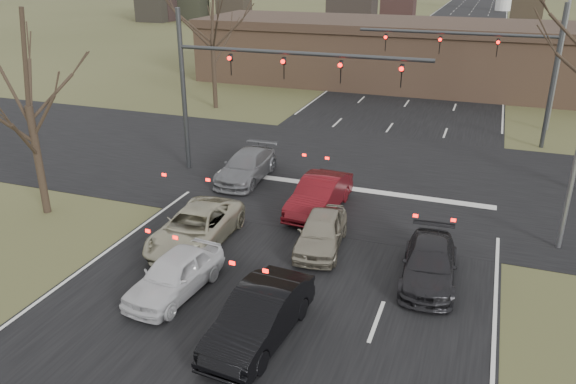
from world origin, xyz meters
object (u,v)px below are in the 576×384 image
at_px(streetlight_right_far, 560,40).
at_px(car_silver_ahead, 321,231).
at_px(mast_arm_far, 502,57).
at_px(car_black_hatch, 259,317).
at_px(car_grey_ahead, 246,166).
at_px(car_white_sedan, 175,274).
at_px(car_red_ahead, 319,195).
at_px(car_silver_suv, 196,228).
at_px(mast_arm_near, 243,75).
at_px(car_charcoal_sedan, 429,264).
at_px(building, 447,55).

distance_m(streetlight_right_far, car_silver_ahead, 22.44).
relative_size(streetlight_right_far, car_silver_ahead, 2.50).
distance_m(mast_arm_far, car_black_hatch, 23.06).
relative_size(streetlight_right_far, car_grey_ahead, 2.11).
xyz_separation_m(mast_arm_far, car_grey_ahead, (-11.16, -10.50, -4.33)).
relative_size(car_white_sedan, car_silver_ahead, 1.01).
height_order(car_white_sedan, car_black_hatch, car_black_hatch).
relative_size(streetlight_right_far, car_red_ahead, 2.18).
distance_m(car_white_sedan, car_black_hatch, 3.73).
distance_m(mast_arm_far, car_grey_ahead, 15.92).
height_order(car_black_hatch, car_grey_ahead, car_black_hatch).
relative_size(streetlight_right_far, car_silver_suv, 1.98).
height_order(car_black_hatch, car_red_ahead, car_red_ahead).
xyz_separation_m(mast_arm_far, car_silver_suv, (-10.18, -17.43, -4.32)).
relative_size(mast_arm_near, mast_arm_far, 1.09).
relative_size(car_charcoal_sedan, car_silver_ahead, 1.09).
relative_size(streetlight_right_far, car_charcoal_sedan, 2.30).
distance_m(car_silver_suv, car_charcoal_sedan, 8.65).
xyz_separation_m(building, car_grey_ahead, (-6.98, -25.50, -1.98)).
bearing_deg(car_red_ahead, car_silver_suv, -124.07).
distance_m(car_red_ahead, car_silver_ahead, 3.34).
bearing_deg(mast_arm_near, car_silver_suv, -80.61).
bearing_deg(mast_arm_near, mast_arm_far, 41.22).
relative_size(building, mast_arm_far, 3.81).
distance_m(car_black_hatch, car_silver_ahead, 5.87).
relative_size(car_charcoal_sedan, car_red_ahead, 0.95).
distance_m(streetlight_right_far, car_red_ahead, 20.14).
height_order(car_silver_suv, car_white_sedan, car_silver_suv).
bearing_deg(building, car_silver_ahead, -92.67).
distance_m(mast_arm_near, car_silver_suv, 8.71).
height_order(mast_arm_far, car_silver_ahead, mast_arm_far).
height_order(streetlight_right_far, car_black_hatch, streetlight_right_far).
bearing_deg(mast_arm_far, car_red_ahead, -117.39).
height_order(car_charcoal_sedan, car_grey_ahead, car_grey_ahead).
height_order(building, car_silver_ahead, building).
relative_size(building, car_charcoal_sedan, 9.74).
distance_m(mast_arm_near, car_white_sedan, 11.73).
distance_m(car_white_sedan, car_grey_ahead, 10.34).
xyz_separation_m(streetlight_right_far, car_grey_ahead, (-14.30, -14.50, -4.90)).
xyz_separation_m(mast_arm_near, car_silver_suv, (1.23, -7.43, -4.37)).
distance_m(building, car_white_sedan, 36.05).
height_order(car_white_sedan, car_charcoal_sedan, car_white_sedan).
distance_m(car_black_hatch, car_red_ahead, 9.09).
distance_m(streetlight_right_far, car_grey_ahead, 20.94).
height_order(mast_arm_near, mast_arm_far, same).
xyz_separation_m(mast_arm_near, car_silver_ahead, (5.78, -6.07, -4.39)).
bearing_deg(streetlight_right_far, car_silver_ahead, -113.60).
bearing_deg(car_white_sedan, building, 87.36).
distance_m(car_silver_suv, car_silver_ahead, 4.75).
bearing_deg(car_charcoal_sedan, car_red_ahead, 137.48).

